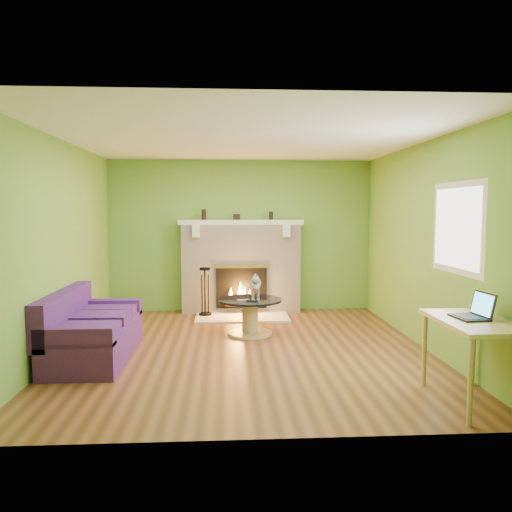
{
  "coord_description": "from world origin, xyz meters",
  "views": [
    {
      "loc": [
        -0.25,
        -6.15,
        1.74
      ],
      "look_at": [
        0.14,
        0.4,
        1.14
      ],
      "focal_mm": 35.0,
      "sensor_mm": 36.0,
      "label": 1
    }
  ],
  "objects": [
    {
      "name": "mantel_box",
      "position": [
        -0.07,
        2.33,
        1.63
      ],
      "size": [
        0.12,
        0.08,
        0.1
      ],
      "primitive_type": "cube",
      "color": "black",
      "rests_on": "mantel"
    },
    {
      "name": "laptop",
      "position": [
        1.93,
        -1.85,
        0.89
      ],
      "size": [
        0.31,
        0.35,
        0.24
      ],
      "primitive_type": null,
      "rotation": [
        0.0,
        0.0,
        0.1
      ],
      "color": "black",
      "rests_on": "desk"
    },
    {
      "name": "window_frame",
      "position": [
        2.24,
        -0.9,
        1.55
      ],
      "size": [
        0.0,
        1.2,
        1.2
      ],
      "primitive_type": "plane",
      "rotation": [
        1.57,
        0.0,
        -1.57
      ],
      "color": "silver",
      "rests_on": "wall_right"
    },
    {
      "name": "fire_tools",
      "position": [
        -0.6,
        1.95,
        0.43
      ],
      "size": [
        0.21,
        0.21,
        0.79
      ],
      "primitive_type": null,
      "color": "black",
      "rests_on": "hearth"
    },
    {
      "name": "mantel",
      "position": [
        0.0,
        2.3,
        1.54
      ],
      "size": [
        2.1,
        0.28,
        0.08
      ],
      "primitive_type": "cube",
      "color": "beige",
      "rests_on": "fireplace"
    },
    {
      "name": "mantel_vase_left",
      "position": [
        -0.63,
        2.33,
        1.67
      ],
      "size": [
        0.08,
        0.08,
        0.18
      ],
      "primitive_type": "cylinder",
      "color": "black",
      "rests_on": "mantel"
    },
    {
      "name": "cat",
      "position": [
        0.16,
        0.78,
        0.68
      ],
      "size": [
        0.24,
        0.57,
        0.35
      ],
      "primitive_type": null,
      "rotation": [
        0.0,
        0.0,
        -0.05
      ],
      "color": "slate",
      "rests_on": "coffee_table"
    },
    {
      "name": "desk",
      "position": [
        1.95,
        -1.9,
        0.67
      ],
      "size": [
        0.6,
        1.04,
        0.77
      ],
      "color": "tan",
      "rests_on": "floor"
    },
    {
      "name": "wall_right",
      "position": [
        2.25,
        0.0,
        1.3
      ],
      "size": [
        0.0,
        5.0,
        5.0
      ],
      "primitive_type": "plane",
      "rotation": [
        1.57,
        0.0,
        -1.57
      ],
      "color": "#649932",
      "rests_on": "floor"
    },
    {
      "name": "wall_left",
      "position": [
        -2.25,
        0.0,
        1.3
      ],
      "size": [
        0.0,
        5.0,
        5.0
      ],
      "primitive_type": "plane",
      "rotation": [
        1.57,
        0.0,
        1.57
      ],
      "color": "#649932",
      "rests_on": "floor"
    },
    {
      "name": "mantel_vase_right",
      "position": [
        0.51,
        2.33,
        1.65
      ],
      "size": [
        0.07,
        0.07,
        0.14
      ],
      "primitive_type": "cylinder",
      "color": "black",
      "rests_on": "mantel"
    },
    {
      "name": "ceiling",
      "position": [
        0.0,
        0.0,
        2.6
      ],
      "size": [
        5.0,
        5.0,
        0.0
      ],
      "primitive_type": "plane",
      "rotation": [
        3.14,
        0.0,
        0.0
      ],
      "color": "white",
      "rests_on": "wall_back"
    },
    {
      "name": "sofa",
      "position": [
        -1.86,
        -0.26,
        0.31
      ],
      "size": [
        0.85,
        1.77,
        0.8
      ],
      "color": "#3A1759",
      "rests_on": "floor"
    },
    {
      "name": "fireplace",
      "position": [
        0.0,
        2.32,
        0.77
      ],
      "size": [
        2.1,
        0.46,
        1.58
      ],
      "color": "beige",
      "rests_on": "floor"
    },
    {
      "name": "coffee_table",
      "position": [
        0.08,
        0.73,
        0.29
      ],
      "size": [
        0.89,
        0.89,
        0.5
      ],
      "color": "tan",
      "rests_on": "floor"
    },
    {
      "name": "remote_black",
      "position": [
        0.1,
        0.55,
        0.51
      ],
      "size": [
        0.17,
        0.07,
        0.02
      ],
      "primitive_type": "cube",
      "rotation": [
        0.0,
        0.0,
        -0.21
      ],
      "color": "black",
      "rests_on": "coffee_table"
    },
    {
      "name": "hearth",
      "position": [
        0.0,
        1.8,
        0.01
      ],
      "size": [
        1.5,
        0.75,
        0.03
      ],
      "primitive_type": "cube",
      "color": "beige",
      "rests_on": "floor"
    },
    {
      "name": "floor",
      "position": [
        0.0,
        0.0,
        0.0
      ],
      "size": [
        5.0,
        5.0,
        0.0
      ],
      "primitive_type": "plane",
      "color": "#522E17",
      "rests_on": "ground"
    },
    {
      "name": "wall_back",
      "position": [
        0.0,
        2.5,
        1.3
      ],
      "size": [
        5.0,
        0.0,
        5.0
      ],
      "primitive_type": "plane",
      "rotation": [
        1.57,
        0.0,
        0.0
      ],
      "color": "#649932",
      "rests_on": "floor"
    },
    {
      "name": "window_pane",
      "position": [
        2.23,
        -0.9,
        1.55
      ],
      "size": [
        0.0,
        1.06,
        1.06
      ],
      "primitive_type": "plane",
      "rotation": [
        1.57,
        0.0,
        -1.57
      ],
      "color": "white",
      "rests_on": "wall_right"
    },
    {
      "name": "remote_silver",
      "position": [
        -0.02,
        0.61,
        0.51
      ],
      "size": [
        0.18,
        0.1,
        0.02
      ],
      "primitive_type": "cube",
      "rotation": [
        0.0,
        0.0,
        0.34
      ],
      "color": "gray",
      "rests_on": "coffee_table"
    },
    {
      "name": "wall_front",
      "position": [
        0.0,
        -2.5,
        1.3
      ],
      "size": [
        5.0,
        0.0,
        5.0
      ],
      "primitive_type": "plane",
      "rotation": [
        -1.57,
        0.0,
        0.0
      ],
      "color": "#649932",
      "rests_on": "floor"
    }
  ]
}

